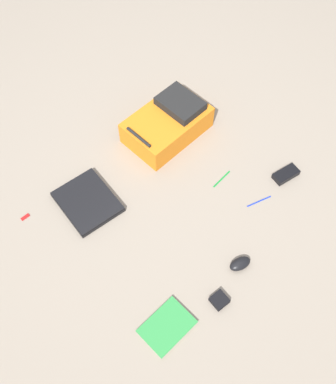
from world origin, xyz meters
TOP-DOWN VIEW (x-y plane):
  - ground_plane at (0.00, 0.00)m, footprint 4.18×4.18m
  - backpack at (-0.29, 0.32)m, footprint 0.30×0.46m
  - laptop at (-0.24, -0.31)m, footprint 0.34×0.29m
  - book_red at (0.51, -0.45)m, footprint 0.17×0.23m
  - computer_mouse at (0.53, 0.01)m, footprint 0.09×0.12m
  - power_brick at (0.36, 0.57)m, footprint 0.09×0.15m
  - pen_black at (0.36, 0.35)m, footprint 0.05×0.14m
  - pen_blue at (0.14, 0.31)m, footprint 0.02×0.14m
  - earbud_pouch at (0.59, -0.19)m, footprint 0.08×0.08m
  - usb_stick at (-0.39, -0.59)m, footprint 0.02×0.05m

SIDE VIEW (x-z plane):
  - ground_plane at x=0.00m, z-range 0.00..0.00m
  - pen_black at x=0.36m, z-range 0.00..0.01m
  - usb_stick at x=-0.39m, z-range 0.00..0.01m
  - pen_blue at x=0.14m, z-range 0.00..0.01m
  - book_red at x=0.51m, z-range 0.00..0.02m
  - earbud_pouch at x=0.59m, z-range 0.00..0.03m
  - power_brick at x=0.36m, z-range 0.00..0.03m
  - laptop at x=-0.24m, z-range 0.00..0.03m
  - computer_mouse at x=0.53m, z-range 0.00..0.04m
  - backpack at x=-0.29m, z-range -0.01..0.18m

